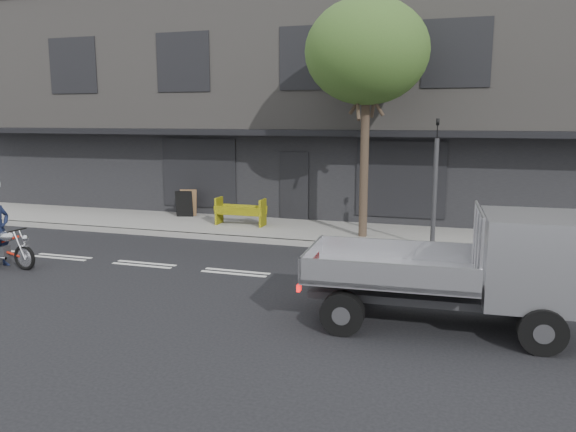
{
  "coord_description": "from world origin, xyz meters",
  "views": [
    {
      "loc": [
        4.93,
        -11.55,
        3.52
      ],
      "look_at": [
        1.11,
        0.5,
        1.3
      ],
      "focal_mm": 35.0,
      "sensor_mm": 36.0,
      "label": 1
    }
  ],
  "objects_px": {
    "street_tree": "(367,52)",
    "flatbed_ute": "(507,262)",
    "construction_barrier": "(238,212)",
    "motorcycle": "(4,247)",
    "traffic_light_pole": "(435,191)",
    "sandwich_board": "(184,204)"
  },
  "relations": [
    {
      "from": "street_tree",
      "to": "flatbed_ute",
      "type": "relative_size",
      "value": 1.47
    },
    {
      "from": "street_tree",
      "to": "construction_barrier",
      "type": "xyz_separation_m",
      "value": [
        -4.0,
        0.29,
        -4.68
      ]
    },
    {
      "from": "street_tree",
      "to": "motorcycle",
      "type": "relative_size",
      "value": 3.58
    },
    {
      "from": "traffic_light_pole",
      "to": "construction_barrier",
      "type": "xyz_separation_m",
      "value": [
        -6.0,
        1.14,
        -1.05
      ]
    },
    {
      "from": "street_tree",
      "to": "flatbed_ute",
      "type": "height_order",
      "value": "street_tree"
    },
    {
      "from": "street_tree",
      "to": "traffic_light_pole",
      "type": "xyz_separation_m",
      "value": [
        2.0,
        -0.85,
        -3.63
      ]
    },
    {
      "from": "motorcycle",
      "to": "sandwich_board",
      "type": "bearing_deg",
      "value": 83.56
    },
    {
      "from": "motorcycle",
      "to": "flatbed_ute",
      "type": "bearing_deg",
      "value": 0.02
    },
    {
      "from": "sandwich_board",
      "to": "street_tree",
      "type": "bearing_deg",
      "value": -26.59
    },
    {
      "from": "street_tree",
      "to": "flatbed_ute",
      "type": "bearing_deg",
      "value": -60.87
    },
    {
      "from": "traffic_light_pole",
      "to": "flatbed_ute",
      "type": "bearing_deg",
      "value": -74.8
    },
    {
      "from": "construction_barrier",
      "to": "traffic_light_pole",
      "type": "bearing_deg",
      "value": -10.74
    },
    {
      "from": "traffic_light_pole",
      "to": "motorcycle",
      "type": "relative_size",
      "value": 1.86
    },
    {
      "from": "construction_barrier",
      "to": "sandwich_board",
      "type": "height_order",
      "value": "sandwich_board"
    },
    {
      "from": "flatbed_ute",
      "to": "sandwich_board",
      "type": "bearing_deg",
      "value": 139.89
    },
    {
      "from": "construction_barrier",
      "to": "sandwich_board",
      "type": "bearing_deg",
      "value": 157.55
    },
    {
      "from": "construction_barrier",
      "to": "sandwich_board",
      "type": "relative_size",
      "value": 1.75
    },
    {
      "from": "street_tree",
      "to": "construction_barrier",
      "type": "relative_size",
      "value": 4.21
    },
    {
      "from": "street_tree",
      "to": "sandwich_board",
      "type": "xyz_separation_m",
      "value": [
        -6.39,
        1.28,
        -4.67
      ]
    },
    {
      "from": "flatbed_ute",
      "to": "sandwich_board",
      "type": "relative_size",
      "value": 5.01
    },
    {
      "from": "motorcycle",
      "to": "construction_barrier",
      "type": "bearing_deg",
      "value": 61.57
    },
    {
      "from": "street_tree",
      "to": "traffic_light_pole",
      "type": "relative_size",
      "value": 1.93
    }
  ]
}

